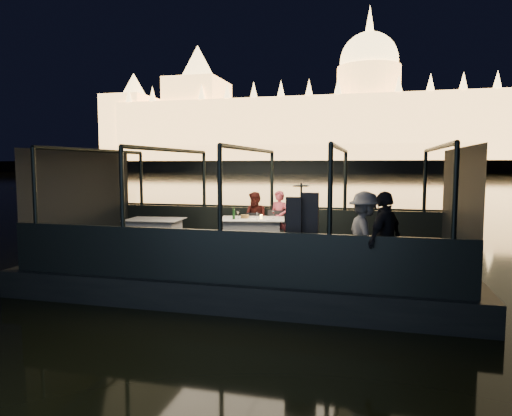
% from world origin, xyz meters
% --- Properties ---
extents(river_water, '(500.00, 500.00, 0.00)m').
position_xyz_m(river_water, '(0.00, 80.00, 0.00)').
color(river_water, black).
rests_on(river_water, ground).
extents(boat_hull, '(8.60, 4.40, 1.00)m').
position_xyz_m(boat_hull, '(0.00, 0.00, 0.00)').
color(boat_hull, black).
rests_on(boat_hull, river_water).
extents(boat_deck, '(8.00, 4.00, 0.04)m').
position_xyz_m(boat_deck, '(0.00, 0.00, 0.48)').
color(boat_deck, black).
rests_on(boat_deck, boat_hull).
extents(gunwale_port, '(8.00, 0.08, 0.90)m').
position_xyz_m(gunwale_port, '(0.00, 2.00, 0.95)').
color(gunwale_port, black).
rests_on(gunwale_port, boat_deck).
extents(gunwale_starboard, '(8.00, 0.08, 0.90)m').
position_xyz_m(gunwale_starboard, '(0.00, -2.00, 0.95)').
color(gunwale_starboard, black).
rests_on(gunwale_starboard, boat_deck).
extents(cabin_glass_port, '(8.00, 0.02, 1.40)m').
position_xyz_m(cabin_glass_port, '(0.00, 2.00, 2.10)').
color(cabin_glass_port, '#99B2B2').
rests_on(cabin_glass_port, gunwale_port).
extents(cabin_glass_starboard, '(8.00, 0.02, 1.40)m').
position_xyz_m(cabin_glass_starboard, '(0.00, -2.00, 2.10)').
color(cabin_glass_starboard, '#99B2B2').
rests_on(cabin_glass_starboard, gunwale_starboard).
extents(cabin_roof_glass, '(8.00, 4.00, 0.02)m').
position_xyz_m(cabin_roof_glass, '(0.00, 0.00, 2.80)').
color(cabin_roof_glass, '#99B2B2').
rests_on(cabin_roof_glass, boat_deck).
extents(end_wall_fore, '(0.02, 4.00, 2.30)m').
position_xyz_m(end_wall_fore, '(-4.00, 0.00, 1.65)').
color(end_wall_fore, black).
rests_on(end_wall_fore, boat_deck).
extents(end_wall_aft, '(0.02, 4.00, 2.30)m').
position_xyz_m(end_wall_aft, '(4.00, 0.00, 1.65)').
color(end_wall_aft, black).
rests_on(end_wall_aft, boat_deck).
extents(canopy_ribs, '(8.00, 4.00, 2.30)m').
position_xyz_m(canopy_ribs, '(0.00, 0.00, 1.65)').
color(canopy_ribs, black).
rests_on(canopy_ribs, boat_deck).
extents(embankment, '(400.00, 140.00, 6.00)m').
position_xyz_m(embankment, '(0.00, 210.00, 1.00)').
color(embankment, '#423D33').
rests_on(embankment, ground).
extents(parliament_building, '(220.00, 32.00, 60.00)m').
position_xyz_m(parliament_building, '(0.00, 175.00, 29.00)').
color(parliament_building, '#F2D18C').
rests_on(parliament_building, embankment).
extents(dining_table_central, '(1.63, 1.31, 0.77)m').
position_xyz_m(dining_table_central, '(-0.20, 0.87, 0.89)').
color(dining_table_central, silver).
rests_on(dining_table_central, boat_deck).
extents(dining_table_aft, '(1.38, 1.05, 0.69)m').
position_xyz_m(dining_table_aft, '(-2.61, 0.79, 0.89)').
color(dining_table_aft, white).
rests_on(dining_table_aft, boat_deck).
extents(chair_port_left, '(0.44, 0.44, 0.81)m').
position_xyz_m(chair_port_left, '(-0.34, 1.32, 0.95)').
color(chair_port_left, black).
rests_on(chair_port_left, boat_deck).
extents(chair_port_right, '(0.46, 0.46, 0.89)m').
position_xyz_m(chair_port_right, '(0.22, 1.32, 0.95)').
color(chair_port_right, black).
rests_on(chair_port_right, boat_deck).
extents(coat_stand, '(0.50, 0.41, 1.67)m').
position_xyz_m(coat_stand, '(1.27, -1.49, 1.40)').
color(coat_stand, black).
rests_on(coat_stand, boat_deck).
extents(person_woman_coral, '(0.57, 0.47, 1.36)m').
position_xyz_m(person_woman_coral, '(0.27, 1.59, 1.25)').
color(person_woman_coral, '#CB4A59').
rests_on(person_woman_coral, boat_deck).
extents(person_man_maroon, '(0.77, 0.69, 1.32)m').
position_xyz_m(person_man_maroon, '(-0.32, 1.59, 1.25)').
color(person_man_maroon, '#3F1511').
rests_on(person_man_maroon, boat_deck).
extents(passenger_stripe, '(0.88, 1.13, 1.53)m').
position_xyz_m(passenger_stripe, '(2.32, -1.11, 1.35)').
color(passenger_stripe, silver).
rests_on(passenger_stripe, boat_deck).
extents(passenger_dark, '(0.79, 1.00, 1.57)m').
position_xyz_m(passenger_dark, '(2.64, -1.72, 1.35)').
color(passenger_dark, black).
rests_on(passenger_dark, boat_deck).
extents(wine_bottle, '(0.08, 0.08, 0.28)m').
position_xyz_m(wine_bottle, '(-0.57, 0.60, 1.42)').
color(wine_bottle, '#153A17').
rests_on(wine_bottle, dining_table_central).
extents(bread_basket, '(0.21, 0.21, 0.08)m').
position_xyz_m(bread_basket, '(-0.38, 0.87, 1.31)').
color(bread_basket, brown).
rests_on(bread_basket, dining_table_central).
extents(amber_candle, '(0.07, 0.07, 0.09)m').
position_xyz_m(amber_candle, '(0.01, 0.81, 1.31)').
color(amber_candle, yellow).
rests_on(amber_candle, dining_table_central).
extents(plate_near, '(0.26, 0.26, 0.01)m').
position_xyz_m(plate_near, '(0.28, 0.65, 1.27)').
color(plate_near, white).
rests_on(plate_near, dining_table_central).
extents(plate_far, '(0.26, 0.26, 0.01)m').
position_xyz_m(plate_far, '(-0.32, 0.97, 1.27)').
color(plate_far, silver).
rests_on(plate_far, dining_table_central).
extents(wine_glass_white, '(0.07, 0.07, 0.17)m').
position_xyz_m(wine_glass_white, '(-0.49, 0.66, 1.36)').
color(wine_glass_white, silver).
rests_on(wine_glass_white, dining_table_central).
extents(wine_glass_red, '(0.07, 0.07, 0.18)m').
position_xyz_m(wine_glass_red, '(0.27, 0.94, 1.36)').
color(wine_glass_red, silver).
rests_on(wine_glass_red, dining_table_central).
extents(wine_glass_empty, '(0.07, 0.07, 0.17)m').
position_xyz_m(wine_glass_empty, '(-0.02, 0.53, 1.36)').
color(wine_glass_empty, silver).
rests_on(wine_glass_empty, dining_table_central).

